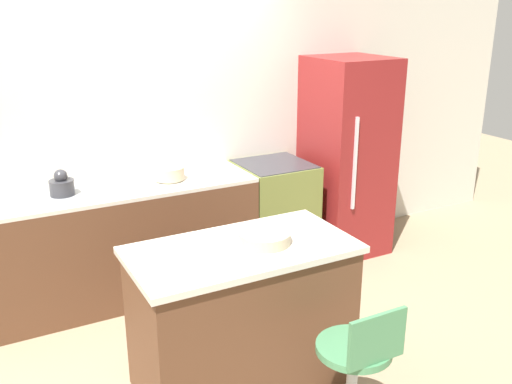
{
  "coord_description": "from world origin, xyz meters",
  "views": [
    {
      "loc": [
        -1.31,
        -3.82,
        2.29
      ],
      "look_at": [
        0.51,
        -0.39,
        0.97
      ],
      "focal_mm": 40.0,
      "sensor_mm": 36.0,
      "label": 1
    }
  ],
  "objects_px": {
    "oven_range": "(274,213)",
    "kettle": "(62,185)",
    "refrigerator": "(346,157)",
    "stool_chair": "(356,374)",
    "mixing_bowl": "(169,173)"
  },
  "relations": [
    {
      "from": "refrigerator",
      "to": "stool_chair",
      "type": "bearing_deg",
      "value": -124.93
    },
    {
      "from": "oven_range",
      "to": "kettle",
      "type": "relative_size",
      "value": 4.81
    },
    {
      "from": "kettle",
      "to": "oven_range",
      "type": "bearing_deg",
      "value": 0.35
    },
    {
      "from": "kettle",
      "to": "mixing_bowl",
      "type": "bearing_deg",
      "value": 0.0
    },
    {
      "from": "stool_chair",
      "to": "mixing_bowl",
      "type": "xyz_separation_m",
      "value": [
        -0.23,
        2.14,
        0.57
      ]
    },
    {
      "from": "oven_range",
      "to": "refrigerator",
      "type": "xyz_separation_m",
      "value": [
        0.75,
        -0.04,
        0.44
      ]
    },
    {
      "from": "mixing_bowl",
      "to": "stool_chair",
      "type": "bearing_deg",
      "value": -83.77
    },
    {
      "from": "refrigerator",
      "to": "mixing_bowl",
      "type": "relative_size",
      "value": 7.61
    },
    {
      "from": "stool_chair",
      "to": "kettle",
      "type": "bearing_deg",
      "value": 116.24
    },
    {
      "from": "stool_chair",
      "to": "kettle",
      "type": "height_order",
      "value": "kettle"
    },
    {
      "from": "stool_chair",
      "to": "mixing_bowl",
      "type": "height_order",
      "value": "mixing_bowl"
    },
    {
      "from": "oven_range",
      "to": "kettle",
      "type": "height_order",
      "value": "kettle"
    },
    {
      "from": "refrigerator",
      "to": "mixing_bowl",
      "type": "bearing_deg",
      "value": 179.03
    },
    {
      "from": "stool_chair",
      "to": "kettle",
      "type": "distance_m",
      "value": 2.46
    },
    {
      "from": "refrigerator",
      "to": "oven_range",
      "type": "bearing_deg",
      "value": 176.95
    }
  ]
}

